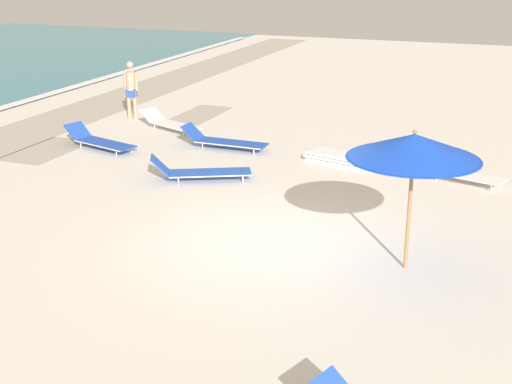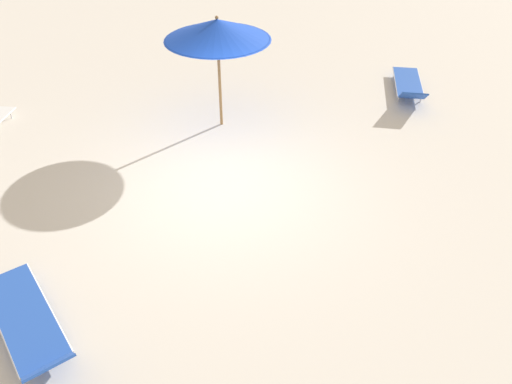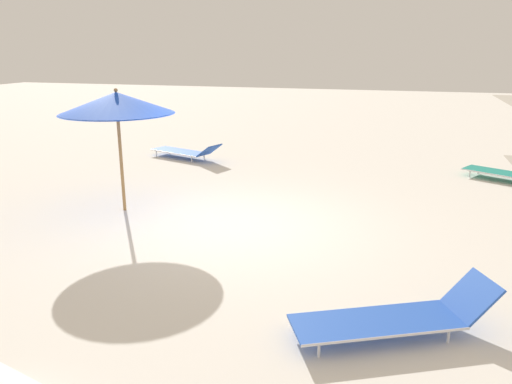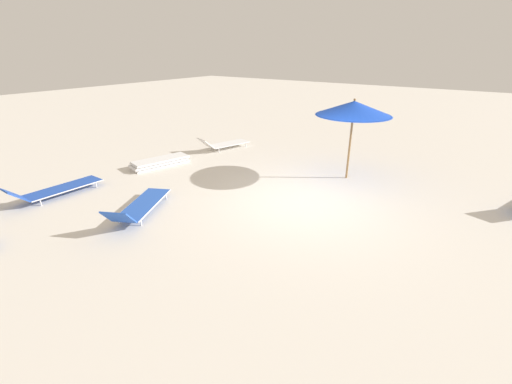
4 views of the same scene
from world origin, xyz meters
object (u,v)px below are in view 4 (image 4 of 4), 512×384
sun_lounger_near_water_left (139,206)px  sun_lounger_mid_beach_pair_a (55,189)px  beach_umbrella (354,108)px  sun_lounger_mid_beach_pair_b (224,144)px  lounger_stack (160,162)px

sun_lounger_near_water_left → sun_lounger_mid_beach_pair_a: (2.66, 0.58, -0.00)m
beach_umbrella → sun_lounger_mid_beach_pair_b: beach_umbrella is taller
sun_lounger_mid_beach_pair_a → lounger_stack: bearing=-92.6°
beach_umbrella → lounger_stack: bearing=24.1°
beach_umbrella → sun_lounger_mid_beach_pair_b: size_ratio=1.09×
lounger_stack → sun_lounger_mid_beach_pair_b: 2.77m
sun_lounger_near_water_left → sun_lounger_mid_beach_pair_b: (1.99, -5.40, 0.00)m
beach_umbrella → sun_lounger_near_water_left: size_ratio=1.02×
lounger_stack → sun_lounger_near_water_left: bearing=147.1°
sun_lounger_mid_beach_pair_a → beach_umbrella: bearing=-133.3°
sun_lounger_mid_beach_pair_a → sun_lounger_mid_beach_pair_b: bearing=-94.7°
sun_lounger_near_water_left → sun_lounger_mid_beach_pair_b: size_ratio=1.07×
lounger_stack → sun_lounger_mid_beach_pair_a: size_ratio=0.87×
lounger_stack → beach_umbrella: bearing=-141.1°
sun_lounger_near_water_left → sun_lounger_mid_beach_pair_b: 5.76m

